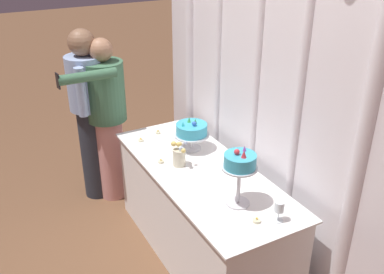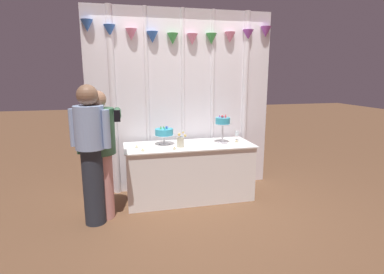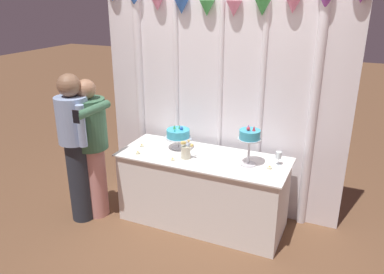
{
  "view_description": "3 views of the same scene",
  "coord_description": "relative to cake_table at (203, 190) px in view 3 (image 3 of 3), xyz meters",
  "views": [
    {
      "loc": [
        2.39,
        -1.27,
        2.41
      ],
      "look_at": [
        -0.24,
        0.15,
        0.94
      ],
      "focal_mm": 40.47,
      "sensor_mm": 36.0,
      "label": 1
    },
    {
      "loc": [
        -0.9,
        -3.86,
        1.74
      ],
      "look_at": [
        0.02,
        0.0,
        0.91
      ],
      "focal_mm": 28.25,
      "sensor_mm": 36.0,
      "label": 2
    },
    {
      "loc": [
        1.37,
        -3.25,
        2.37
      ],
      "look_at": [
        -0.11,
        0.06,
        1.0
      ],
      "focal_mm": 35.76,
      "sensor_mm": 36.0,
      "label": 3
    }
  ],
  "objects": [
    {
      "name": "tealight_far_left",
      "position": [
        -0.72,
        -0.03,
        0.4
      ],
      "size": [
        0.04,
        0.04,
        0.03
      ],
      "color": "beige",
      "rests_on": "cake_table"
    },
    {
      "name": "tealight_near_right",
      "position": [
        -0.24,
        -0.22,
        0.4
      ],
      "size": [
        0.05,
        0.05,
        0.03
      ],
      "color": "beige",
      "rests_on": "cake_table"
    },
    {
      "name": "guest_man_dark_suit",
      "position": [
        -1.25,
        -0.47,
        0.51
      ],
      "size": [
        0.46,
        0.45,
        1.63
      ],
      "color": "#282D38",
      "rests_on": "ground_plane"
    },
    {
      "name": "flower_vase",
      "position": [
        -0.14,
        -0.11,
        0.47
      ],
      "size": [
        0.13,
        0.1,
        0.21
      ],
      "color": "beige",
      "rests_on": "cake_table"
    },
    {
      "name": "cake_display_nearright",
      "position": [
        0.48,
        -0.0,
        0.68
      ],
      "size": [
        0.23,
        0.23,
        0.41
      ],
      "color": "silver",
      "rests_on": "cake_table"
    },
    {
      "name": "ground_plane",
      "position": [
        0.0,
        -0.1,
        -0.39
      ],
      "size": [
        24.0,
        24.0,
        0.0
      ],
      "primitive_type": "plane",
      "color": "brown"
    },
    {
      "name": "guest_man_pink_jacket",
      "position": [
        -1.16,
        -0.34,
        0.46
      ],
      "size": [
        0.52,
        0.65,
        1.56
      ],
      "color": "#D6938E",
      "rests_on": "ground_plane"
    },
    {
      "name": "tealight_far_right",
      "position": [
        0.7,
        -0.01,
        0.4
      ],
      "size": [
        0.05,
        0.05,
        0.03
      ],
      "color": "beige",
      "rests_on": "cake_table"
    },
    {
      "name": "cake_table",
      "position": [
        0.0,
        0.0,
        0.0
      ],
      "size": [
        1.77,
        0.7,
        0.78
      ],
      "color": "white",
      "rests_on": "ground_plane"
    },
    {
      "name": "draped_curtain",
      "position": [
        -0.0,
        0.46,
        1.02
      ],
      "size": [
        2.74,
        0.16,
        2.65
      ],
      "color": "white",
      "rests_on": "ground_plane"
    },
    {
      "name": "tealight_near_left",
      "position": [
        -0.65,
        -0.21,
        0.4
      ],
      "size": [
        0.05,
        0.05,
        0.03
      ],
      "color": "beige",
      "rests_on": "cake_table"
    },
    {
      "name": "cake_display_nearleft",
      "position": [
        -0.33,
        0.1,
        0.55
      ],
      "size": [
        0.28,
        0.28,
        0.26
      ],
      "color": "silver",
      "rests_on": "cake_table"
    },
    {
      "name": "wine_glass",
      "position": [
        0.75,
        0.11,
        0.49
      ],
      "size": [
        0.06,
        0.06,
        0.14
      ],
      "color": "silver",
      "rests_on": "cake_table"
    }
  ]
}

